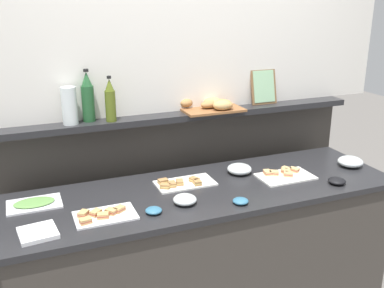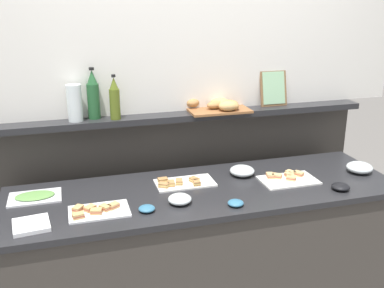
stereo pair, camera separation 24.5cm
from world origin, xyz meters
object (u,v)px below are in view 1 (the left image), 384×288
object	(u,v)px
sandwich_platter_side	(183,183)
cold_cuts_platter	(34,203)
wine_bottle_green	(88,98)
glass_bowl_medium	(239,169)
framed_picture	(264,86)
glass_bowl_small	(350,162)
napkin_stack	(38,233)
olive_oil_bottle	(110,101)
sandwich_platter_rear	(285,175)
condiment_bowl_dark	(337,181)
glass_bowl_large	(185,200)
sandwich_platter_front	(103,215)
water_carafe	(69,106)
condiment_bowl_red	(241,201)
condiment_bowl_cream	(154,210)
bread_basket	(213,105)

from	to	relation	value
sandwich_platter_side	cold_cuts_platter	world-z (taller)	sandwich_platter_side
wine_bottle_green	glass_bowl_medium	bearing A→B (deg)	-22.34
cold_cuts_platter	framed_picture	world-z (taller)	framed_picture
glass_bowl_small	napkin_stack	world-z (taller)	glass_bowl_small
glass_bowl_small	olive_oil_bottle	bearing A→B (deg)	162.66
cold_cuts_platter	sandwich_platter_rear	bearing A→B (deg)	-6.19
condiment_bowl_dark	napkin_stack	distance (m)	1.70
glass_bowl_large	glass_bowl_small	bearing A→B (deg)	5.57
glass_bowl_small	olive_oil_bottle	xyz separation A→B (m)	(-1.46, 0.46, 0.44)
glass_bowl_medium	olive_oil_bottle	bearing A→B (deg)	157.77
glass_bowl_large	sandwich_platter_front	bearing A→B (deg)	178.29
glass_bowl_medium	water_carafe	size ratio (longest dim) A/B	0.69
glass_bowl_large	condiment_bowl_red	distance (m)	0.30
cold_cuts_platter	condiment_bowl_cream	size ratio (longest dim) A/B	3.25
sandwich_platter_side	olive_oil_bottle	xyz separation A→B (m)	(-0.34, 0.33, 0.45)
condiment_bowl_cream	condiment_bowl_red	distance (m)	0.47
bread_basket	condiment_bowl_cream	bearing A→B (deg)	-134.15
bread_basket	napkin_stack	bearing A→B (deg)	-151.51
condiment_bowl_cream	framed_picture	bearing A→B (deg)	33.55
framed_picture	glass_bowl_medium	bearing A→B (deg)	-135.09
sandwich_platter_front	condiment_bowl_cream	world-z (taller)	sandwich_platter_front
glass_bowl_large	framed_picture	bearing A→B (deg)	37.34
sandwich_platter_side	cold_cuts_platter	size ratio (longest dim) A/B	1.24
condiment_bowl_dark	sandwich_platter_side	bearing A→B (deg)	159.10
framed_picture	water_carafe	size ratio (longest dim) A/B	1.11
cold_cuts_platter	olive_oil_bottle	xyz separation A→B (m)	(0.50, 0.29, 0.46)
sandwich_platter_rear	sandwich_platter_side	bearing A→B (deg)	169.52
glass_bowl_large	bread_basket	size ratio (longest dim) A/B	0.30
cold_cuts_platter	sandwich_platter_front	bearing A→B (deg)	-40.71
bread_basket	sandwich_platter_front	bearing A→B (deg)	-146.16
framed_picture	glass_bowl_large	bearing A→B (deg)	-142.66
cold_cuts_platter	condiment_bowl_dark	world-z (taller)	condiment_bowl_dark
sandwich_platter_rear	cold_cuts_platter	xyz separation A→B (m)	(-1.46, 0.16, -0.00)
bread_basket	glass_bowl_small	bearing A→B (deg)	-31.43
napkin_stack	condiment_bowl_red	bearing A→B (deg)	-3.24
condiment_bowl_cream	condiment_bowl_red	world-z (taller)	same
cold_cuts_platter	bread_basket	size ratio (longest dim) A/B	0.67
framed_picture	sandwich_platter_rear	bearing A→B (deg)	-103.72
cold_cuts_platter	condiment_bowl_cream	xyz separation A→B (m)	(0.57, -0.33, 0.01)
cold_cuts_platter	condiment_bowl_dark	distance (m)	1.73
sandwich_platter_front	wine_bottle_green	size ratio (longest dim) A/B	0.98
sandwich_platter_rear	olive_oil_bottle	world-z (taller)	olive_oil_bottle
bread_basket	cold_cuts_platter	bearing A→B (deg)	-165.40
sandwich_platter_side	bread_basket	bearing A→B (deg)	45.20
glass_bowl_medium	condiment_bowl_cream	size ratio (longest dim) A/B	1.77
glass_bowl_large	bread_basket	bearing A→B (deg)	54.17
napkin_stack	bread_basket	size ratio (longest dim) A/B	0.40
sandwich_platter_front	glass_bowl_medium	distance (m)	0.95
condiment_bowl_dark	water_carafe	size ratio (longest dim) A/B	0.47
bread_basket	glass_bowl_large	bearing A→B (deg)	-125.83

